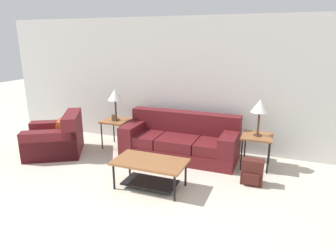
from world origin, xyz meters
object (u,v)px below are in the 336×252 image
(armchair, at_px, (57,139))
(couch, at_px, (180,141))
(table_lamp_right, at_px, (260,107))
(side_table_right, at_px, (257,139))
(coffee_table, at_px, (150,168))
(table_lamp_left, at_px, (115,96))
(side_table_left, at_px, (116,123))
(backpack, at_px, (252,172))

(armchair, bearing_deg, couch, 17.70)
(couch, xyz_separation_m, table_lamp_right, (1.40, 0.02, 0.79))
(side_table_right, bearing_deg, coffee_table, -135.52)
(couch, height_order, table_lamp_left, table_lamp_left)
(side_table_left, height_order, side_table_right, same)
(side_table_right, height_order, table_lamp_left, table_lamp_left)
(coffee_table, xyz_separation_m, backpack, (1.42, 0.68, -0.13))
(coffee_table, distance_m, table_lamp_left, 2.10)
(table_lamp_left, bearing_deg, couch, -0.65)
(armchair, relative_size, side_table_left, 2.34)
(side_table_right, distance_m, backpack, 0.78)
(side_table_left, bearing_deg, coffee_table, -44.83)
(side_table_right, height_order, table_lamp_right, table_lamp_right)
(table_lamp_left, bearing_deg, side_table_right, 0.00)
(armchair, height_order, coffee_table, armchair)
(backpack, bearing_deg, table_lamp_left, 165.95)
(armchair, height_order, table_lamp_right, table_lamp_right)
(armchair, xyz_separation_m, side_table_left, (0.91, 0.75, 0.24))
(side_table_right, relative_size, backpack, 1.43)
(table_lamp_left, distance_m, backpack, 3.03)
(table_lamp_right, distance_m, backpack, 1.13)
(armchair, bearing_deg, table_lamp_right, 11.48)
(side_table_left, relative_size, side_table_right, 1.00)
(couch, bearing_deg, backpack, -25.94)
(couch, bearing_deg, table_lamp_right, 0.65)
(armchair, height_order, side_table_right, armchair)
(table_lamp_left, bearing_deg, table_lamp_right, 0.00)
(couch, relative_size, backpack, 5.37)
(coffee_table, relative_size, side_table_right, 1.88)
(couch, relative_size, table_lamp_left, 3.43)
(table_lamp_left, bearing_deg, armchair, -140.47)
(side_table_left, distance_m, table_lamp_left, 0.56)
(couch, bearing_deg, side_table_left, 179.35)
(armchair, bearing_deg, backpack, 0.76)
(side_table_left, height_order, table_lamp_left, table_lamp_left)
(couch, distance_m, armchair, 2.42)
(table_lamp_right, bearing_deg, table_lamp_left, 180.00)
(side_table_right, bearing_deg, backpack, -88.62)
(table_lamp_right, bearing_deg, backpack, -88.62)
(table_lamp_left, bearing_deg, coffee_table, -44.83)
(side_table_right, relative_size, table_lamp_left, 0.92)
(couch, xyz_separation_m, armchair, (-2.31, -0.74, -0.01))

